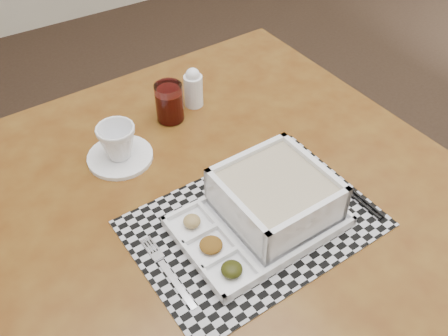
{
  "coord_description": "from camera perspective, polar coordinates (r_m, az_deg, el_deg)",
  "views": [
    {
      "loc": [
        -1.16,
        -0.6,
        1.54
      ],
      "look_at": [
        -0.77,
        0.02,
        0.85
      ],
      "focal_mm": 40.0,
      "sensor_mm": 36.0,
      "label": 1
    }
  ],
  "objects": [
    {
      "name": "saucer",
      "position": [
        1.17,
        -11.77,
        1.26
      ],
      "size": [
        0.15,
        0.15,
        0.01
      ],
      "primitive_type": "cylinder",
      "color": "white",
      "rests_on": "dining_table"
    },
    {
      "name": "placemat",
      "position": [
        1.01,
        3.41,
        -6.35
      ],
      "size": [
        0.49,
        0.36,
        0.0
      ],
      "primitive_type": "cube",
      "rotation": [
        0.0,
        0.0,
        0.05
      ],
      "color": "#B3B2BB",
      "rests_on": "dining_table"
    },
    {
      "name": "juice_glass",
      "position": [
        1.24,
        -6.25,
        7.3
      ],
      "size": [
        0.07,
        0.07,
        0.1
      ],
      "color": "white",
      "rests_on": "dining_table"
    },
    {
      "name": "floor",
      "position": [
        2.02,
        19.66,
        -9.88
      ],
      "size": [
        5.0,
        5.0,
        0.0
      ],
      "primitive_type": "plane",
      "color": "black",
      "rests_on": "ground"
    },
    {
      "name": "spoon",
      "position": [
        1.14,
        9.28,
        0.62
      ],
      "size": [
        0.04,
        0.18,
        0.01
      ],
      "color": "silver",
      "rests_on": "placemat"
    },
    {
      "name": "dining_table",
      "position": [
        1.13,
        -0.62,
        -5.11
      ],
      "size": [
        1.07,
        1.07,
        0.77
      ],
      "color": "#52280E",
      "rests_on": "ground"
    },
    {
      "name": "fork",
      "position": [
        0.94,
        -6.49,
        -11.47
      ],
      "size": [
        0.03,
        0.19,
        0.0
      ],
      "color": "silver",
      "rests_on": "placemat"
    },
    {
      "name": "cup",
      "position": [
        1.14,
        -12.09,
        2.96
      ],
      "size": [
        0.11,
        0.11,
        0.08
      ],
      "primitive_type": "imported",
      "rotation": [
        0.0,
        0.0,
        -0.27
      ],
      "color": "white",
      "rests_on": "saucer"
    },
    {
      "name": "creamer_bottle",
      "position": [
        1.28,
        -3.53,
        9.15
      ],
      "size": [
        0.05,
        0.05,
        0.11
      ],
      "color": "white",
      "rests_on": "dining_table"
    },
    {
      "name": "chopsticks",
      "position": [
        1.11,
        13.17,
        -1.68
      ],
      "size": [
        0.03,
        0.24,
        0.01
      ],
      "color": "black",
      "rests_on": "placemat"
    },
    {
      "name": "serving_tray",
      "position": [
        0.99,
        5.36,
        -4.01
      ],
      "size": [
        0.33,
        0.24,
        0.1
      ],
      "color": "white",
      "rests_on": "placemat"
    }
  ]
}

